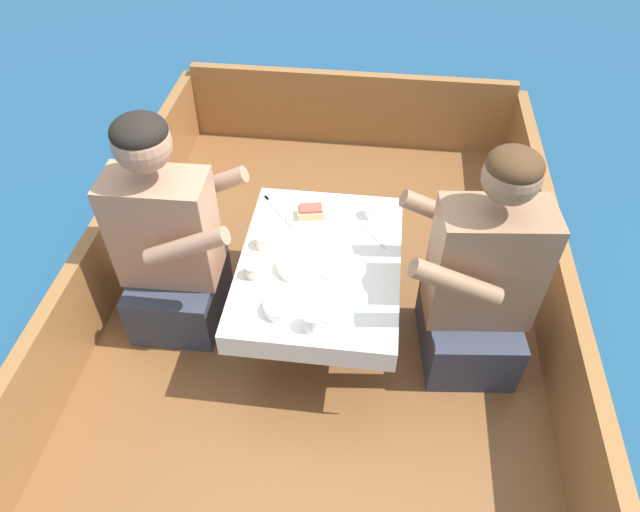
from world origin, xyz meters
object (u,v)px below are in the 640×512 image
person_starboard (479,285)px  coffee_cup_starboard (373,210)px  tin_can (253,270)px  coffee_cup_port (265,240)px  sandwich (311,212)px  person_port (169,245)px  coffee_cup_center (312,320)px

person_starboard → coffee_cup_starboard: bearing=-46.0°
person_starboard → tin_can: bearing=-2.7°
person_starboard → coffee_cup_port: person_starboard is taller
sandwich → coffee_cup_starboard: coffee_cup_starboard is taller
person_port → coffee_cup_port: bearing=6.5°
person_starboard → person_port: bearing=-9.0°
person_starboard → sandwich: person_starboard is taller
person_port → tin_can: person_port is taller
sandwich → coffee_cup_center: bearing=-81.9°
person_port → person_starboard: 1.25m
coffee_cup_starboard → tin_can: 0.60m
coffee_cup_port → tin_can: (-0.02, -0.17, -0.00)m
person_port → person_starboard: bearing=-4.4°
sandwich → tin_can: (-0.18, -0.37, -0.00)m
coffee_cup_starboard → tin_can: coffee_cup_starboard is taller
person_starboard → coffee_cup_starboard: size_ratio=10.65×
person_starboard → coffee_cup_center: (-0.61, -0.27, 0.03)m
person_port → coffee_cup_starboard: bearing=18.4°
person_port → sandwich: size_ratio=7.94×
coffee_cup_center → tin_can: bearing=139.5°
sandwich → coffee_cup_port: (-0.16, -0.20, -0.00)m
person_port → tin_can: bearing=-18.5°
person_port → person_starboard: person_starboard is taller
coffee_cup_port → coffee_cup_center: size_ratio=1.00×
coffee_cup_port → coffee_cup_starboard: coffee_cup_starboard is taller
tin_can → person_port: bearing=163.0°
person_port → coffee_cup_port: person_port is taller
person_port → sandwich: (0.55, 0.25, 0.02)m
sandwich → coffee_cup_starboard: size_ratio=1.33×
person_port → tin_can: (0.37, -0.11, 0.02)m
tin_can → coffee_cup_port: bearing=84.7°
coffee_cup_center → tin_can: (-0.26, 0.22, -0.01)m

